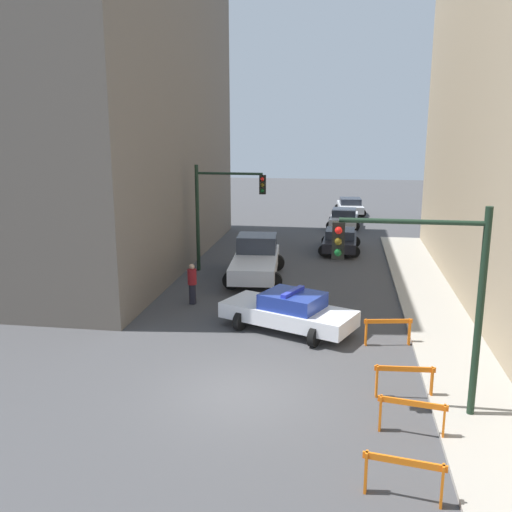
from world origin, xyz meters
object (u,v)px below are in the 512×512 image
(traffic_light_far, at_px, (219,203))
(barrier_front, at_px, (404,472))
(parked_car_near, at_px, (340,240))
(parked_car_far, at_px, (350,206))
(traffic_light_near, at_px, (431,280))
(barrier_mid, at_px, (412,412))
(parked_car_mid, at_px, (344,218))
(barrier_back, at_px, (404,376))
(barrier_corner, at_px, (388,327))
(police_car, at_px, (289,311))
(pedestrian_crossing, at_px, (192,283))
(white_truck, at_px, (256,259))

(traffic_light_far, bearing_deg, barrier_front, -66.46)
(parked_car_near, relative_size, parked_car_far, 0.98)
(traffic_light_near, distance_m, barrier_mid, 3.13)
(parked_car_mid, xyz_separation_m, barrier_back, (1.67, -25.27, -0.06))
(parked_car_near, distance_m, barrier_corner, 13.93)
(police_car, bearing_deg, parked_car_far, 18.33)
(traffic_light_near, xyz_separation_m, parked_car_mid, (-2.04, 26.11, -2.86))
(parked_car_far, bearing_deg, pedestrian_crossing, -109.38)
(parked_car_mid, distance_m, barrier_mid, 27.23)
(barrier_back, bearing_deg, traffic_light_far, 122.01)
(parked_car_mid, xyz_separation_m, barrier_corner, (1.50, -21.56, -0.06))
(parked_car_near, height_order, parked_car_far, same)
(barrier_back, height_order, barrier_corner, same)
(police_car, height_order, pedestrian_crossing, pedestrian_crossing)
(parked_car_near, bearing_deg, barrier_front, -84.72)
(parked_car_near, relative_size, barrier_mid, 2.74)
(barrier_back, bearing_deg, white_truck, 116.93)
(white_truck, bearing_deg, police_car, -76.01)
(white_truck, bearing_deg, traffic_light_near, -67.49)
(traffic_light_far, distance_m, white_truck, 3.29)
(parked_car_near, bearing_deg, traffic_light_near, -81.53)
(pedestrian_crossing, distance_m, barrier_corner, 8.20)
(parked_car_near, relative_size, barrier_corner, 2.75)
(police_car, height_order, parked_car_mid, police_car)
(barrier_front, height_order, barrier_mid, same)
(parked_car_near, bearing_deg, white_truck, -120.33)
(parked_car_far, distance_m, pedestrian_crossing, 24.95)
(parked_car_near, distance_m, barrier_back, 17.63)
(white_truck, height_order, barrier_mid, white_truck)
(parked_car_near, distance_m, parked_car_far, 13.59)
(white_truck, xyz_separation_m, barrier_back, (5.74, -11.29, -0.29))
(barrier_mid, bearing_deg, police_car, 118.49)
(police_car, bearing_deg, parked_car_near, 16.01)
(parked_car_near, bearing_deg, parked_car_mid, 90.15)
(traffic_light_near, height_order, barrier_front, traffic_light_near)
(police_car, distance_m, barrier_front, 9.41)
(barrier_back, bearing_deg, police_car, 127.71)
(white_truck, bearing_deg, parked_car_mid, 69.54)
(parked_car_near, height_order, pedestrian_crossing, pedestrian_crossing)
(parked_car_far, height_order, barrier_corner, parked_car_far)
(parked_car_far, bearing_deg, police_car, -99.33)
(parked_car_far, height_order, pedestrian_crossing, pedestrian_crossing)
(parked_car_near, relative_size, pedestrian_crossing, 2.62)
(white_truck, distance_m, parked_car_far, 20.33)
(traffic_light_near, xyz_separation_m, barrier_front, (-0.80, -3.50, -2.91))
(traffic_light_near, distance_m, barrier_front, 4.62)
(traffic_light_far, relative_size, parked_car_mid, 1.19)
(pedestrian_crossing, bearing_deg, barrier_mid, 129.45)
(traffic_light_near, xyz_separation_m, barrier_mid, (-0.39, -1.07, -2.91))
(barrier_front, bearing_deg, traffic_light_near, 77.05)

